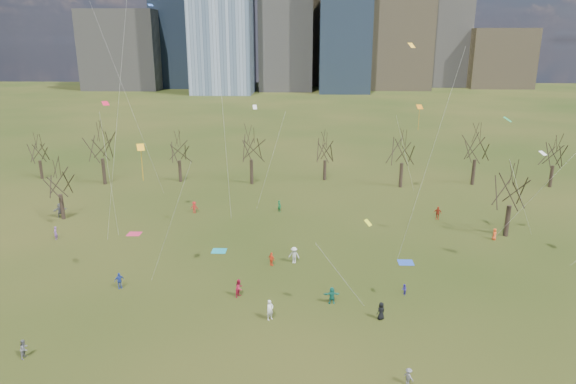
{
  "coord_description": "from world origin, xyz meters",
  "views": [
    {
      "loc": [
        1.98,
        -40.61,
        22.63
      ],
      "look_at": [
        0.0,
        12.0,
        7.0
      ],
      "focal_mm": 32.0,
      "sensor_mm": 36.0,
      "label": 1
    }
  ],
  "objects_px": {
    "person_1": "(270,310)",
    "blanket_crimson": "(134,234)",
    "blanket_navy": "(406,262)",
    "person_2": "(239,288)",
    "blanket_teal": "(219,251)",
    "person_4": "(272,259)"
  },
  "relations": [
    {
      "from": "blanket_teal",
      "to": "person_2",
      "type": "bearing_deg",
      "value": -70.81
    },
    {
      "from": "blanket_teal",
      "to": "person_4",
      "type": "bearing_deg",
      "value": -30.59
    },
    {
      "from": "blanket_navy",
      "to": "blanket_crimson",
      "type": "bearing_deg",
      "value": 167.16
    },
    {
      "from": "person_2",
      "to": "person_4",
      "type": "relative_size",
      "value": 1.17
    },
    {
      "from": "blanket_crimson",
      "to": "person_2",
      "type": "bearing_deg",
      "value": -45.88
    },
    {
      "from": "blanket_crimson",
      "to": "person_2",
      "type": "relative_size",
      "value": 0.93
    },
    {
      "from": "person_1",
      "to": "blanket_teal",
      "type": "bearing_deg",
      "value": 73.6
    },
    {
      "from": "blanket_navy",
      "to": "blanket_crimson",
      "type": "height_order",
      "value": "same"
    },
    {
      "from": "person_2",
      "to": "person_4",
      "type": "distance_m",
      "value": 7.27
    },
    {
      "from": "blanket_teal",
      "to": "person_1",
      "type": "bearing_deg",
      "value": -64.85
    },
    {
      "from": "blanket_crimson",
      "to": "blanket_teal",
      "type": "bearing_deg",
      "value": -23.36
    },
    {
      "from": "person_1",
      "to": "blanket_crimson",
      "type": "bearing_deg",
      "value": 91.49
    },
    {
      "from": "blanket_teal",
      "to": "blanket_navy",
      "type": "bearing_deg",
      "value": -6.59
    },
    {
      "from": "blanket_crimson",
      "to": "person_2",
      "type": "height_order",
      "value": "person_2"
    },
    {
      "from": "blanket_teal",
      "to": "person_4",
      "type": "relative_size",
      "value": 1.09
    },
    {
      "from": "person_2",
      "to": "person_4",
      "type": "bearing_deg",
      "value": 7.78
    },
    {
      "from": "person_1",
      "to": "person_4",
      "type": "xyz_separation_m",
      "value": [
        -0.61,
        10.74,
        -0.16
      ]
    },
    {
      "from": "blanket_navy",
      "to": "person_1",
      "type": "xyz_separation_m",
      "value": [
        -13.55,
        -12.03,
        0.88
      ]
    },
    {
      "from": "blanket_navy",
      "to": "person_4",
      "type": "xyz_separation_m",
      "value": [
        -14.16,
        -1.28,
        0.72
      ]
    },
    {
      "from": "blanket_crimson",
      "to": "person_4",
      "type": "relative_size",
      "value": 1.09
    },
    {
      "from": "blanket_crimson",
      "to": "person_1",
      "type": "xyz_separation_m",
      "value": [
        17.93,
        -19.2,
        0.88
      ]
    },
    {
      "from": "blanket_navy",
      "to": "person_1",
      "type": "bearing_deg",
      "value": -138.4
    }
  ]
}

